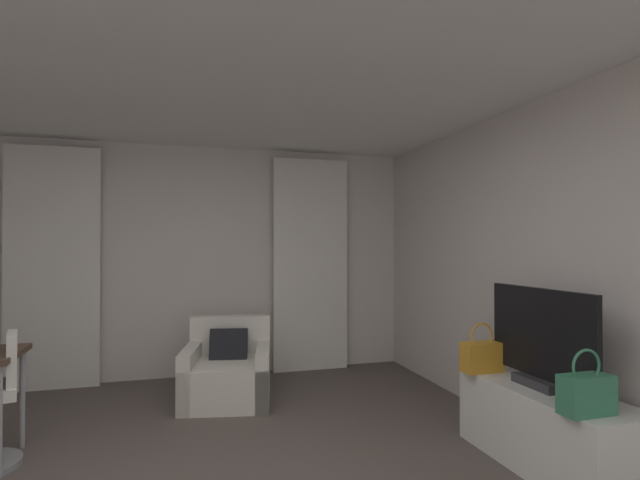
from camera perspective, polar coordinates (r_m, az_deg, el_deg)
The scene contains 10 objects.
wall_window at distance 5.67m, azimuth -15.02°, elevation -2.39°, with size 5.12×0.06×2.60m.
wall_right at distance 3.75m, azimuth 28.93°, elevation -3.27°, with size 0.06×6.12×2.60m.
ceiling at distance 2.88m, azimuth -13.48°, elevation 22.96°, with size 5.12×6.12×0.06m, color white.
curtain_left_panel at distance 5.68m, azimuth -29.02°, elevation -2.84°, with size 0.90×0.06×2.50m.
curtain_right_panel at distance 5.74m, azimuth -1.13°, elevation -2.89°, with size 0.90×0.06×2.50m.
armchair at distance 4.84m, azimuth -10.85°, elevation -15.21°, with size 0.93×0.95×0.76m.
tv_console at distance 3.74m, azimuth 25.18°, elevation -19.52°, with size 0.49×1.28×0.53m.
tv_flatscreen at distance 3.63m, azimuth 24.66°, elevation -10.77°, with size 0.20×0.95×0.66m.
handbag_primary at distance 3.91m, azimuth 18.59°, elevation -12.83°, with size 0.30×0.14×0.37m.
handbag_secondary at distance 3.21m, azimuth 28.95°, elevation -15.53°, with size 0.30×0.14×0.37m.
Camera 1 is at (-0.13, -2.64, 1.48)m, focal length 27.08 mm.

